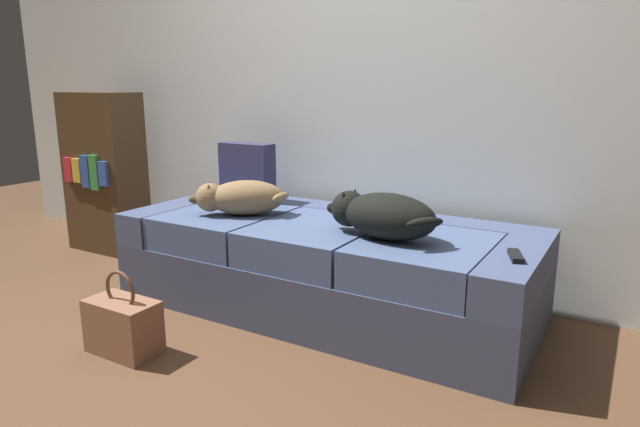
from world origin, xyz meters
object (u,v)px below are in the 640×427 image
at_px(throw_pillow, 247,171).
at_px(bookshelf, 105,173).
at_px(couch, 325,265).
at_px(handbag, 123,325).
at_px(dog_tan, 240,198).
at_px(dog_dark, 382,215).
at_px(tv_remote, 516,256).

distance_m(throw_pillow, bookshelf, 1.19).
xyz_separation_m(couch, handbag, (-0.51, -0.88, -0.11)).
bearing_deg(bookshelf, dog_tan, -10.30).
height_order(throw_pillow, bookshelf, bookshelf).
height_order(throw_pillow, handbag, throw_pillow).
distance_m(dog_tan, throw_pillow, 0.42).
height_order(dog_tan, dog_dark, dog_dark).
distance_m(couch, dog_tan, 0.58).
xyz_separation_m(couch, dog_tan, (-0.46, -0.11, 0.33)).
bearing_deg(couch, dog_tan, -167.03).
height_order(couch, tv_remote, tv_remote).
relative_size(tv_remote, handbag, 0.40).
relative_size(dog_tan, tv_remote, 3.31).
relative_size(dog_dark, bookshelf, 0.56).
bearing_deg(tv_remote, couch, 151.18).
distance_m(dog_dark, bookshelf, 2.25).
bearing_deg(dog_dark, throw_pillow, 160.46).
relative_size(couch, dog_dark, 3.45).
xyz_separation_m(dog_tan, dog_dark, (0.83, -0.03, 0.01)).
bearing_deg(dog_tan, handbag, -93.61).
bearing_deg(bookshelf, handbag, -37.25).
height_order(dog_dark, handbag, dog_dark).
xyz_separation_m(dog_tan, bookshelf, (-1.40, 0.25, -0.01)).
distance_m(couch, bookshelf, 1.90).
bearing_deg(dog_tan, couch, 12.97).
bearing_deg(couch, bookshelf, 175.44).
distance_m(handbag, bookshelf, 1.75).
bearing_deg(dog_dark, tv_remote, -1.41).
bearing_deg(handbag, dog_tan, 86.39).
bearing_deg(couch, handbag, -120.06).
relative_size(dog_tan, bookshelf, 0.45).
height_order(dog_dark, throw_pillow, throw_pillow).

